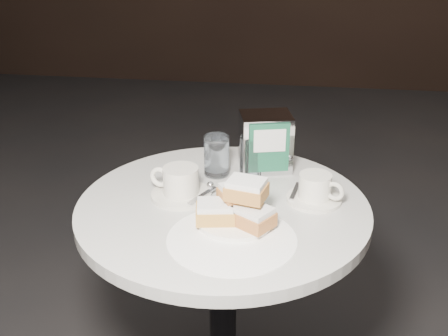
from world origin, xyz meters
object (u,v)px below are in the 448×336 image
water_glass_right (252,156)px  water_glass_left (216,156)px  cafe_table (223,272)px  beignet_plate (237,208)px  napkin_dispenser (265,142)px  coffee_cup_left (180,184)px  coffee_cup_right (315,190)px

water_glass_right → water_glass_left: bearing=-168.6°
cafe_table → water_glass_left: bearing=103.8°
cafe_table → beignet_plate: size_ratio=3.84×
beignet_plate → napkin_dispenser: (0.04, 0.30, 0.04)m
coffee_cup_left → water_glass_right: water_glass_right is taller
water_glass_right → cafe_table: bearing=-106.3°
cafe_table → water_glass_left: water_glass_left is taller
beignet_plate → napkin_dispenser: napkin_dispenser is taller
coffee_cup_right → water_glass_right: (-0.17, 0.13, 0.02)m
beignet_plate → water_glass_left: beignet_plate is taller
beignet_plate → water_glass_left: bearing=108.8°
water_glass_left → water_glass_right: size_ratio=1.02×
coffee_cup_right → water_glass_right: bearing=165.8°
coffee_cup_left → water_glass_left: (0.07, 0.14, 0.02)m
coffee_cup_left → beignet_plate: bearing=-24.1°
beignet_plate → coffee_cup_right: size_ratio=1.10×
water_glass_right → napkin_dispenser: (0.03, 0.04, 0.03)m
coffee_cup_right → water_glass_left: (-0.26, 0.11, 0.02)m
beignet_plate → coffee_cup_left: bearing=143.9°
coffee_cup_right → coffee_cup_left: bearing=-151.6°
cafe_table → coffee_cup_right: coffee_cup_right is taller
coffee_cup_left → water_glass_right: bearing=56.1°
coffee_cup_left → water_glass_left: bearing=75.4°
water_glass_right → napkin_dispenser: 0.05m
beignet_plate → coffee_cup_left: beignet_plate is taller
water_glass_right → coffee_cup_left: bearing=-135.9°
cafe_table → coffee_cup_right: size_ratio=4.23×
water_glass_left → napkin_dispenser: bearing=23.4°
coffee_cup_left → coffee_cup_right: coffee_cup_left is taller
cafe_table → coffee_cup_left: (-0.11, 0.02, 0.23)m
coffee_cup_right → water_glass_right: 0.21m
cafe_table → coffee_cup_right: (0.22, 0.05, 0.23)m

